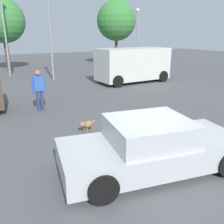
# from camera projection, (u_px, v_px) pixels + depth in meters

# --- Properties ---
(ground_plane) EXTENTS (80.00, 80.00, 0.00)m
(ground_plane) POSITION_uv_depth(u_px,v_px,m) (147.00, 163.00, 6.30)
(ground_plane) COLOR #515154
(sedan_foreground) EXTENTS (4.68, 2.59, 1.28)m
(sedan_foreground) POSITION_uv_depth(u_px,v_px,m) (151.00, 146.00, 5.86)
(sedan_foreground) COLOR #B7BABF
(sedan_foreground) RESTS_ON ground_plane
(dog) EXTENTS (0.62, 0.34, 0.40)m
(dog) POSITION_uv_depth(u_px,v_px,m) (87.00, 124.00, 8.27)
(dog) COLOR olive
(dog) RESTS_ON ground_plane
(van_white) EXTENTS (5.02, 2.41, 2.28)m
(van_white) POSITION_uv_depth(u_px,v_px,m) (133.00, 64.00, 16.65)
(van_white) COLOR silver
(van_white) RESTS_ON ground_plane
(pedestrian) EXTENTS (0.57, 0.27, 1.75)m
(pedestrian) POSITION_uv_depth(u_px,v_px,m) (39.00, 87.00, 10.30)
(pedestrian) COLOR navy
(pedestrian) RESTS_ON ground_plane
(light_post_near) EXTENTS (0.44, 0.44, 6.25)m
(light_post_near) POSITION_uv_depth(u_px,v_px,m) (49.00, 17.00, 16.48)
(light_post_near) COLOR gray
(light_post_near) RESTS_ON ground_plane
(light_post_mid) EXTENTS (0.44, 0.44, 6.03)m
(light_post_mid) POSITION_uv_depth(u_px,v_px,m) (137.00, 26.00, 28.55)
(light_post_mid) COLOR gray
(light_post_mid) RESTS_ON ground_plane
(light_post_far) EXTENTS (0.44, 0.44, 7.07)m
(light_post_far) POSITION_uv_depth(u_px,v_px,m) (2.00, 12.00, 17.88)
(light_post_far) COLOR gray
(light_post_far) RESTS_ON ground_plane
(tree_back_center) EXTENTS (4.01, 4.01, 6.52)m
(tree_back_center) POSITION_uv_depth(u_px,v_px,m) (116.00, 21.00, 25.03)
(tree_back_center) COLOR brown
(tree_back_center) RESTS_ON ground_plane
(tree_back_right) EXTENTS (3.75, 3.75, 6.16)m
(tree_back_right) POSITION_uv_depth(u_px,v_px,m) (3.00, 21.00, 21.08)
(tree_back_right) COLOR brown
(tree_back_right) RESTS_ON ground_plane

